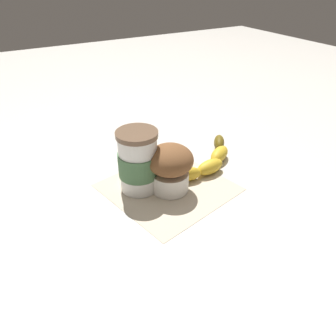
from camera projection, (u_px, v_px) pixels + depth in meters
The scene contains 5 objects.
ground_plane at pixel (168, 187), 0.70m from camera, with size 3.00×3.00×0.00m, color beige.
paper_napkin at pixel (168, 187), 0.70m from camera, with size 0.24×0.24×0.00m, color beige.
coffee_cup at pixel (138, 162), 0.66m from camera, with size 0.08×0.08×0.13m.
muffin at pixel (169, 167), 0.66m from camera, with size 0.10×0.10×0.10m.
banana at pixel (210, 159), 0.77m from camera, with size 0.21×0.14×0.03m.
Camera 1 is at (-0.28, -0.49, 0.41)m, focal length 35.00 mm.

